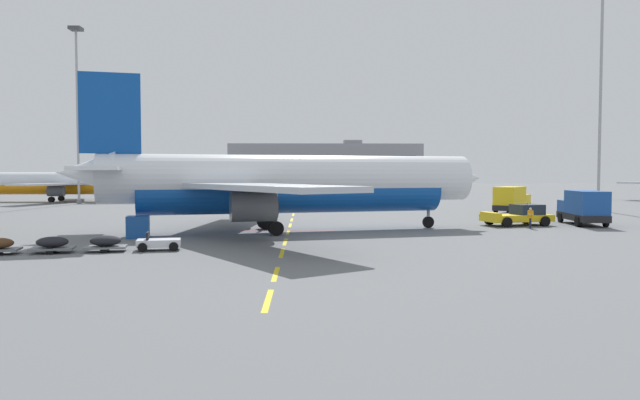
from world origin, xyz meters
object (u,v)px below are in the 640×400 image
object	(u,v)px
airliner_mid_left	(49,183)
apron_light_mast_far	(601,68)
uld_cargo_container	(138,227)
apron_light_mast_near	(77,95)
baggage_train	(80,243)
airliner_foreground	(287,183)
fuel_service_truck	(512,199)
catering_truck	(583,207)
ground_crew_worker	(530,217)
pushback_tug	(519,216)

from	to	relation	value
airliner_mid_left	apron_light_mast_far	distance (m)	84.76
uld_cargo_container	apron_light_mast_far	world-z (taller)	apron_light_mast_far
uld_cargo_container	apron_light_mast_near	bearing A→B (deg)	115.28
baggage_train	apron_light_mast_near	xyz separation A→B (m)	(-21.21, 55.37, 15.99)
airliner_foreground	airliner_mid_left	distance (m)	65.42
baggage_train	uld_cargo_container	distance (m)	7.90
uld_cargo_container	apron_light_mast_far	distance (m)	60.22
fuel_service_truck	apron_light_mast_near	xyz separation A→B (m)	(-59.05, 22.13, 14.88)
catering_truck	fuel_service_truck	bearing A→B (deg)	93.86
ground_crew_worker	apron_light_mast_near	bearing A→B (deg)	142.71
airliner_foreground	airliner_mid_left	size ratio (longest dim) A/B	1.27
pushback_tug	apron_light_mast_near	size ratio (longest dim) A/B	0.24
pushback_tug	fuel_service_truck	bearing A→B (deg)	72.65
airliner_mid_left	fuel_service_truck	xyz separation A→B (m)	(66.86, -29.87, -1.46)
ground_crew_worker	catering_truck	bearing A→B (deg)	28.17
airliner_foreground	pushback_tug	world-z (taller)	airliner_foreground
baggage_train	pushback_tug	bearing A→B (deg)	27.63
baggage_train	airliner_mid_left	bearing A→B (deg)	114.69
pushback_tug	ground_crew_worker	bearing A→B (deg)	-91.51
pushback_tug	catering_truck	size ratio (longest dim) A/B	0.90
airliner_foreground	baggage_train	distance (m)	17.42
baggage_train	fuel_service_truck	bearing A→B (deg)	41.29
fuel_service_truck	ground_crew_worker	size ratio (longest dim) A/B	3.95
apron_light_mast_far	apron_light_mast_near	bearing A→B (deg)	166.30
fuel_service_truck	apron_light_mast_near	bearing A→B (deg)	159.45
catering_truck	baggage_train	xyz separation A→B (m)	(-38.90, -17.57, -1.11)
airliner_foreground	baggage_train	xyz separation A→B (m)	(-12.00, -12.16, -3.42)
airliner_foreground	baggage_train	size ratio (longest dim) A/B	2.96
airliner_foreground	pushback_tug	bearing A→B (deg)	13.56
catering_truck	uld_cargo_container	size ratio (longest dim) A/B	3.81
fuel_service_truck	apron_light_mast_far	xyz separation A→B (m)	(12.69, 4.65, 16.29)
catering_truck	uld_cargo_container	xyz separation A→B (m)	(-37.64, -9.77, -0.85)
pushback_tug	baggage_train	distance (m)	37.05
uld_cargo_container	apron_light_mast_near	xyz separation A→B (m)	(-22.47, 47.57, 15.73)
airliner_foreground	uld_cargo_container	xyz separation A→B (m)	(-10.75, -4.36, -3.15)
baggage_train	uld_cargo_container	xyz separation A→B (m)	(1.26, 7.80, 0.27)
airliner_mid_left	apron_light_mast_near	bearing A→B (deg)	-44.76
catering_truck	uld_cargo_container	bearing A→B (deg)	-165.45
airliner_foreground	airliner_mid_left	world-z (taller)	airliner_foreground
airliner_foreground	ground_crew_worker	size ratio (longest dim) A/B	19.37
uld_cargo_container	baggage_train	bearing A→B (deg)	-99.15
catering_truck	apron_light_mast_far	distance (m)	28.52
baggage_train	airliner_foreground	bearing A→B (deg)	45.37
apron_light_mast_near	ground_crew_worker	bearing A→B (deg)	-37.29
pushback_tug	ground_crew_worker	distance (m)	2.91
catering_truck	apron_light_mast_far	xyz separation A→B (m)	(11.63, 20.31, 16.29)
airliner_foreground	ground_crew_worker	bearing A→B (deg)	5.83
pushback_tug	catering_truck	bearing A→B (deg)	3.68
uld_cargo_container	pushback_tug	bearing A→B (deg)	16.55
ground_crew_worker	uld_cargo_container	bearing A→B (deg)	-168.37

